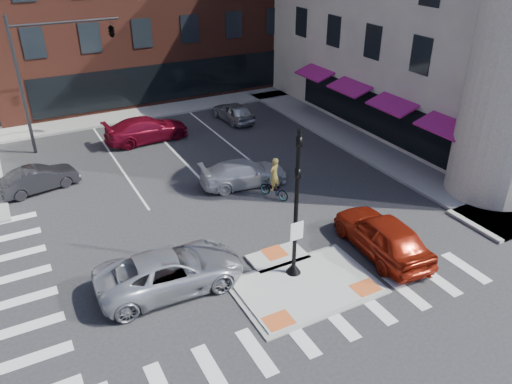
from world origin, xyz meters
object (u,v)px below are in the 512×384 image
white_pickup (244,173)px  bg_car_silver (233,112)px  bg_car_dark (39,179)px  silver_suv (170,271)px  bg_car_red (147,129)px  red_sedan (382,235)px  cyclist (274,185)px

white_pickup → bg_car_silver: bearing=-14.8°
bg_car_dark → bg_car_silver: bg_car_silver is taller
silver_suv → bg_car_red: silver_suv is taller
red_sedan → bg_car_silver: size_ratio=1.28×
cyclist → red_sedan: bearing=81.1°
bg_car_silver → bg_car_red: (-6.45, -0.71, 0.10)m
bg_car_dark → cyclist: size_ratio=1.80×
bg_car_dark → silver_suv: bearing=-174.7°
bg_car_red → cyclist: 10.97m
silver_suv → cyclist: size_ratio=2.56×
bg_car_silver → cyclist: (-3.09, -11.15, 0.06)m
silver_suv → bg_car_silver: size_ratio=1.41×
silver_suv → red_sedan: bearing=-100.5°
bg_car_silver → cyclist: size_ratio=1.81×
silver_suv → bg_car_silver: silver_suv is taller
bg_car_silver → bg_car_red: size_ratio=0.74×
bg_car_dark → cyclist: bearing=-133.9°
silver_suv → bg_car_red: bearing=-11.7°
silver_suv → white_pickup: (6.30, 6.37, -0.10)m
white_pickup → cyclist: size_ratio=2.13×
red_sedan → bg_car_dark: red_sedan is taller
white_pickup → silver_suv: bearing=142.9°
bg_car_dark → bg_car_red: (6.97, 3.99, 0.12)m
bg_car_red → cyclist: bearing=-165.2°
red_sedan → cyclist: cyclist is taller
bg_car_dark → red_sedan: bearing=-148.8°
cyclist → bg_car_dark: bearing=-55.2°
red_sedan → bg_car_red: red_sedan is taller
white_pickup → bg_car_dark: white_pickup is taller
cyclist → white_pickup: bearing=-94.4°
silver_suv → bg_car_red: size_ratio=1.05×
bg_car_silver → red_sedan: bearing=80.0°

